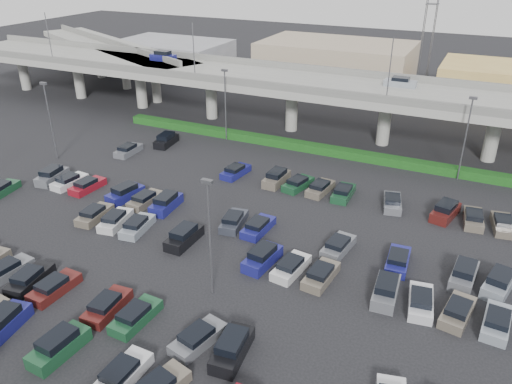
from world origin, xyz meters
TOP-DOWN VIEW (x-y plane):
  - ground at (0.00, 0.00)m, footprint 280.00×280.00m
  - overpass at (-0.25, 32.03)m, footprint 150.00×13.00m
  - on_ramp at (-52.10, 43.05)m, footprint 50.93×30.13m
  - hedge at (0.00, 25.00)m, footprint 66.00×1.60m
  - parked_cars at (0.43, -4.39)m, footprint 63.14×41.64m
  - light_poles at (-4.13, 2.00)m, footprint 66.90×48.38m
  - distant_buildings at (12.38, 61.81)m, footprint 138.00×24.00m
  - comm_tower at (4.00, 74.00)m, footprint 2.40×2.40m

SIDE VIEW (x-z plane):
  - ground at x=0.00m, z-range 0.00..0.00m
  - hedge at x=0.00m, z-range 0.00..1.10m
  - parked_cars at x=0.43m, z-range -0.22..1.45m
  - distant_buildings at x=12.38m, z-range -0.76..8.24m
  - light_poles at x=-4.13m, z-range 1.09..11.39m
  - on_ramp at x=-52.10m, z-range 2.46..11.26m
  - overpass at x=-0.25m, z-range -0.93..14.87m
  - comm_tower at x=4.00m, z-range 0.61..30.61m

